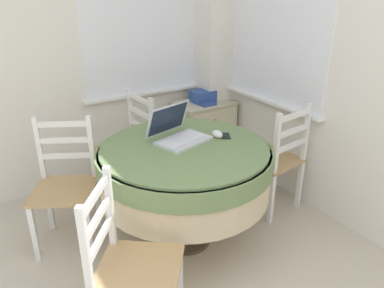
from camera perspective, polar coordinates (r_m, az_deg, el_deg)
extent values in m
cube|color=white|center=(3.46, -7.82, 19.42)|extent=(1.10, 0.01, 1.42)
cube|color=white|center=(3.55, -6.99, 7.72)|extent=(1.18, 0.07, 0.02)
cube|color=white|center=(3.24, 13.02, 18.81)|extent=(0.01, 1.10, 1.42)
cube|color=white|center=(3.35, 11.55, 6.44)|extent=(0.07, 1.18, 0.02)
cube|color=white|center=(3.71, 3.44, 16.48)|extent=(0.28, 0.28, 2.55)
cylinder|color=#4C3D2D|center=(2.80, -1.02, -14.09)|extent=(0.36, 0.36, 0.03)
cylinder|color=#4C3D2D|center=(2.59, -1.08, -7.75)|extent=(0.11, 0.11, 0.69)
cylinder|color=beige|center=(2.50, -1.11, -4.14)|extent=(1.13, 1.13, 0.32)
cylinder|color=#6B8451|center=(2.46, -1.13, -2.08)|extent=(1.15, 1.15, 0.12)
cylinder|color=#6B8451|center=(2.43, -1.14, -0.57)|extent=(1.10, 1.10, 0.02)
cube|color=silver|center=(2.49, -1.28, 0.52)|extent=(0.40, 0.31, 0.02)
cube|color=silver|center=(2.50, -1.53, 0.83)|extent=(0.33, 0.21, 0.00)
cube|color=silver|center=(2.55, -3.74, 3.81)|extent=(0.36, 0.17, 0.22)
cube|color=#192338|center=(2.55, -3.66, 3.82)|extent=(0.32, 0.15, 0.19)
ellipsoid|color=white|center=(2.57, 3.87, 1.53)|extent=(0.06, 0.10, 0.05)
cube|color=black|center=(2.59, 5.17, 1.25)|extent=(0.10, 0.12, 0.01)
cube|color=black|center=(2.59, 5.18, 1.37)|extent=(0.07, 0.08, 0.00)
cube|color=tan|center=(3.18, -10.33, -0.96)|extent=(0.44, 0.44, 0.02)
cube|color=white|center=(3.36, -14.13, -4.09)|extent=(0.04, 0.04, 0.42)
cube|color=white|center=(3.07, -11.46, -6.59)|extent=(0.04, 0.04, 0.42)
cube|color=white|center=(3.48, -8.83, -2.57)|extent=(0.04, 0.04, 0.42)
cube|color=white|center=(3.21, -5.79, -4.80)|extent=(0.04, 0.04, 0.42)
cube|color=white|center=(3.31, -9.32, 4.56)|extent=(0.03, 0.03, 0.46)
cube|color=white|center=(3.02, -6.14, 2.86)|extent=(0.03, 0.03, 0.46)
cube|color=white|center=(3.11, -7.97, 6.75)|extent=(0.05, 0.35, 0.04)
cube|color=white|center=(3.15, -7.85, 4.69)|extent=(0.05, 0.35, 0.04)
cube|color=white|center=(3.19, -7.74, 2.67)|extent=(0.05, 0.35, 0.04)
cube|color=tan|center=(3.04, 11.88, -2.24)|extent=(0.46, 0.46, 0.02)
cube|color=white|center=(3.36, 11.17, -3.78)|extent=(0.04, 0.04, 0.42)
cube|color=white|center=(3.12, 6.96, -5.72)|extent=(0.04, 0.04, 0.42)
cube|color=white|center=(3.18, 16.05, -5.94)|extent=(0.04, 0.04, 0.42)
cube|color=white|center=(2.92, 11.99, -8.23)|extent=(0.04, 0.04, 0.42)
cube|color=white|center=(2.99, 17.01, 1.73)|extent=(0.04, 0.04, 0.46)
cube|color=white|center=(2.72, 12.78, 0.02)|extent=(0.04, 0.04, 0.46)
cube|color=white|center=(2.79, 15.36, 4.20)|extent=(0.35, 0.07, 0.04)
cube|color=white|center=(2.83, 15.11, 1.94)|extent=(0.35, 0.07, 0.04)
cube|color=white|center=(2.88, 14.87, -0.26)|extent=(0.35, 0.07, 0.04)
cube|color=tan|center=(1.94, -8.09, -18.43)|extent=(0.57, 0.57, 0.02)
cube|color=white|center=(2.19, -1.87, -20.06)|extent=(0.05, 0.05, 0.42)
cube|color=white|center=(2.25, -11.34, -19.13)|extent=(0.05, 0.05, 0.42)
cube|color=white|center=(1.71, -15.92, -15.58)|extent=(0.04, 0.04, 0.46)
cube|color=white|center=(1.98, -12.38, -9.29)|extent=(0.04, 0.04, 0.46)
cube|color=white|center=(1.75, -14.55, -7.57)|extent=(0.23, 0.30, 0.04)
cube|color=white|center=(1.81, -14.17, -10.80)|extent=(0.23, 0.30, 0.04)
cube|color=white|center=(1.88, -13.81, -13.80)|extent=(0.23, 0.30, 0.04)
cube|color=tan|center=(2.69, -18.91, -6.68)|extent=(0.55, 0.55, 0.02)
cube|color=white|center=(2.71, -22.90, -12.52)|extent=(0.05, 0.05, 0.42)
cube|color=white|center=(2.62, -15.37, -12.77)|extent=(0.05, 0.05, 0.42)
cube|color=white|center=(2.99, -20.88, -8.63)|extent=(0.05, 0.05, 0.42)
cube|color=white|center=(2.90, -14.12, -8.69)|extent=(0.05, 0.05, 0.42)
cube|color=white|center=(2.79, -22.21, -0.60)|extent=(0.04, 0.04, 0.46)
cube|color=white|center=(2.69, -15.05, -0.42)|extent=(0.04, 0.04, 0.46)
cube|color=white|center=(2.67, -19.16, 2.88)|extent=(0.32, 0.19, 0.04)
cube|color=white|center=(2.72, -18.84, 0.54)|extent=(0.32, 0.19, 0.04)
cube|color=white|center=(2.76, -18.52, -1.72)|extent=(0.32, 0.19, 0.04)
cube|color=beige|center=(3.78, 1.76, 1.59)|extent=(0.54, 0.38, 0.63)
cube|color=beige|center=(3.67, 1.83, 6.30)|extent=(0.56, 0.40, 0.02)
cube|color=beige|center=(3.55, 3.53, 3.76)|extent=(0.47, 0.01, 0.18)
sphere|color=olive|center=(3.55, 3.60, 3.72)|extent=(0.02, 0.02, 0.02)
cube|color=beige|center=(3.63, 3.45, 0.63)|extent=(0.47, 0.01, 0.18)
sphere|color=olive|center=(3.62, 3.52, 0.59)|extent=(0.02, 0.02, 0.02)
cube|color=beige|center=(3.72, 3.37, -2.37)|extent=(0.47, 0.01, 0.18)
sphere|color=olive|center=(3.71, 3.44, -2.41)|extent=(0.02, 0.02, 0.02)
cube|color=#2D4C93|center=(3.66, 1.63, 7.30)|extent=(0.21, 0.18, 0.11)
cube|color=#33478C|center=(3.62, 1.70, 6.43)|extent=(0.15, 0.26, 0.02)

